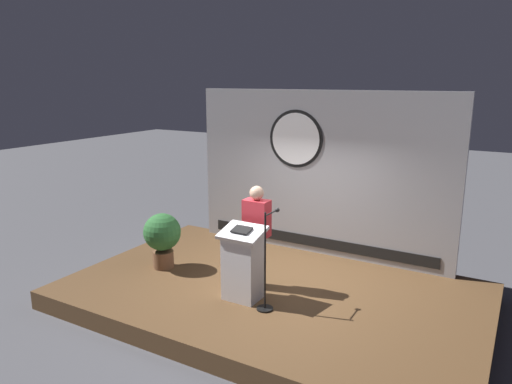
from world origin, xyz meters
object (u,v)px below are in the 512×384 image
at_px(podium, 243,264).
at_px(microphone_stand, 267,275).
at_px(potted_plant, 162,235).
at_px(speaker_person, 257,236).

bearing_deg(podium, microphone_stand, -12.26).
xyz_separation_m(microphone_stand, potted_plant, (-2.31, 0.45, 0.08)).
relative_size(podium, speaker_person, 0.69).
height_order(speaker_person, potted_plant, speaker_person).
height_order(podium, potted_plant, podium).
bearing_deg(podium, speaker_person, 94.07).
relative_size(podium, potted_plant, 1.16).
bearing_deg(speaker_person, microphone_stand, -49.47).
distance_m(podium, speaker_person, 0.56).
bearing_deg(potted_plant, podium, -10.70).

